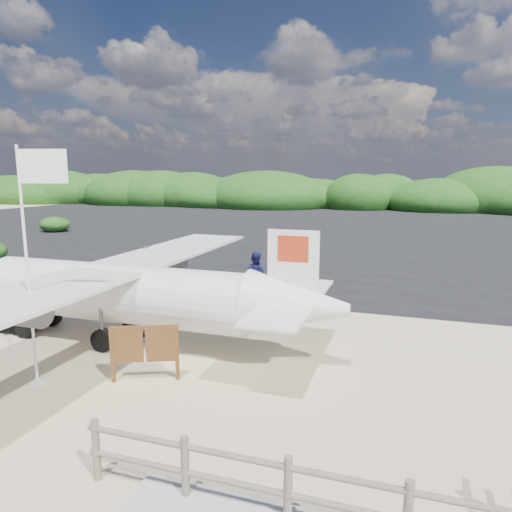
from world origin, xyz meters
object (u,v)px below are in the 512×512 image
Objects in this scene: crew_c at (134,308)px; signboard at (146,381)px; crew_b at (255,275)px; baggage_cart at (12,328)px; crew_a at (115,278)px; flagpole at (38,383)px.

signboard is at bearing 139.62° from crew_c.
crew_c reaches higher than crew_b.
baggage_cart is 1.56× the size of crew_c.
baggage_cart is 1.81× the size of crew_a.
signboard is at bearing 100.34° from crew_b.
flagpole is 7.17m from crew_a.
baggage_cart is 0.54× the size of flagpole.
crew_a is 0.86× the size of crew_c.
signboard is (2.26, 0.86, 0.00)m from flagpole.
crew_b is (6.01, 5.52, 0.90)m from baggage_cart.
crew_b reaches higher than baggage_cart.
crew_b is at bearing -160.64° from crew_a.
crew_c reaches higher than baggage_cart.
baggage_cart is 4.48m from flagpole.
crew_a is (-4.84, 5.78, 0.78)m from signboard.
flagpole reaches higher than baggage_cart.
flagpole is 2.42m from signboard.
crew_a is at bearing 29.47° from crew_b.
crew_c is at bearing 103.60° from signboard.
baggage_cart is at bearing 138.59° from signboard.
crew_c is (0.51, 3.16, 0.90)m from flagpole.
flagpole is at bearing -41.34° from baggage_cart.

